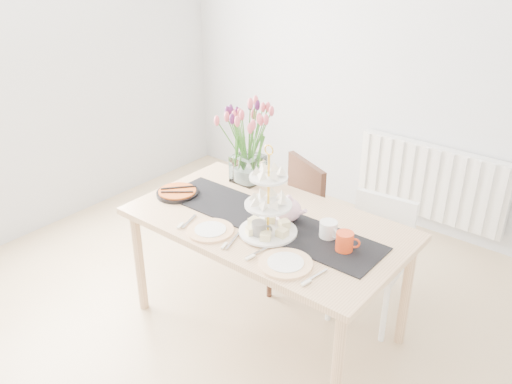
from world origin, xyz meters
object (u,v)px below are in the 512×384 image
Objects in this scene: radiator at (430,182)px; mug_orange at (344,242)px; tart_tin at (177,193)px; chair_brown at (291,212)px; tulip_vase at (248,129)px; plate_left at (210,230)px; dining_table at (267,232)px; cake_stand at (268,212)px; teapot at (289,210)px; mug_grey at (259,230)px; cream_jug at (328,230)px; chair_white at (376,250)px; plate_right at (286,264)px.

mug_orange is (0.20, -1.71, 0.35)m from radiator.
tart_tin is 1.15m from mug_orange.
chair_brown is 0.68m from tulip_vase.
dining_table is at bearing 59.89° from plate_left.
radiator is 2.54× the size of cake_stand.
tulip_vase is at bearing -118.09° from radiator.
cake_stand is at bearing -93.17° from teapot.
mug_grey reaches higher than radiator.
radiator is 1.69m from tulip_vase.
cream_jug is at bearing -15.40° from chair_brown.
radiator is at bearing 83.31° from cake_stand.
teapot reaches higher than cream_jug.
cream_jug is (0.06, -1.65, 0.35)m from radiator.
cream_jug is (-0.07, -0.49, 0.35)m from chair_white.
radiator is 1.76m from mug_orange.
mug_grey is at bearing -43.68° from chair_brown.
radiator is at bearing 40.08° from mug_grey.
mug_orange is 0.42× the size of plate_left.
teapot is at bearing 53.77° from plate_left.
tart_tin reaches higher than plate_left.
cream_jug is at bearing -19.33° from tulip_vase.
cream_jug is at bearing 9.36° from dining_table.
radiator is at bearing 90.40° from chair_white.
cake_stand is at bearing 34.56° from mug_grey.
dining_table is (-0.31, -1.71, 0.22)m from radiator.
cake_stand is at bearing -96.69° from radiator.
tulip_vase is at bearing 151.28° from teapot.
tart_tin is at bearing -149.10° from cream_jug.
chair_brown is 3.62× the size of teapot.
chair_brown is 3.25× the size of tart_tin.
cake_stand reaches higher than tart_tin.
tulip_vase is at bearing 140.51° from plate_right.
cake_stand reaches higher than cream_jug.
chair_brown is 1.30× the size of tulip_vase.
cream_jug reaches higher than tart_tin.
cream_jug is at bearing 8.91° from tart_tin.
cream_jug is 0.65m from plate_left.
cake_stand is 0.34m from plate_left.
chair_brown is at bearing 43.83° from tulip_vase.
tart_tin is 1.00m from plate_right.
mug_orange is at bearing 23.39° from plate_left.
cake_stand is 1.72× the size of plate_right.
chair_brown is 0.88m from plate_left.
chair_brown is at bearing 56.37° from tart_tin.
chair_brown reaches higher than chair_white.
mug_orange is (1.15, 0.10, 0.04)m from tart_tin.
dining_table is at bearing -100.13° from radiator.
chair_brown is 3.11× the size of plate_right.
tulip_vase is at bearing 111.87° from plate_left.
teapot is (-0.34, -0.48, 0.37)m from chair_white.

